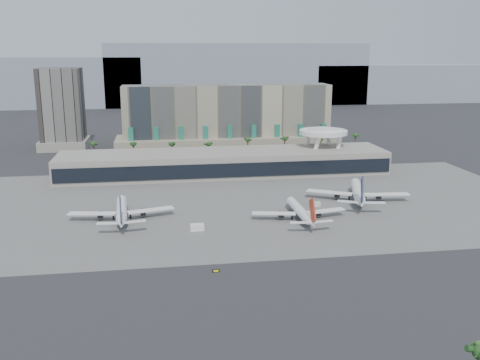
{
  "coord_description": "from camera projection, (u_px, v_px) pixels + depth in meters",
  "views": [
    {
      "loc": [
        -33.42,
        -161.39,
        63.9
      ],
      "look_at": [
        -2.47,
        40.0,
        13.78
      ],
      "focal_mm": 40.0,
      "sensor_mm": 36.0,
      "label": 1
    }
  ],
  "objects": [
    {
      "name": "ground",
      "position": [
        266.0,
        249.0,
        175.09
      ],
      "size": [
        900.0,
        900.0,
        0.0
      ],
      "primitive_type": "plane",
      "color": "#232326",
      "rests_on": "ground"
    },
    {
      "name": "apron_pad",
      "position": [
        240.0,
        203.0,
        227.87
      ],
      "size": [
        260.0,
        130.0,
        0.06
      ],
      "primitive_type": "cube",
      "color": "#5B5B59",
      "rests_on": "ground"
    },
    {
      "name": "mountain_ridge",
      "position": [
        210.0,
        79.0,
        623.17
      ],
      "size": [
        680.0,
        60.0,
        70.0
      ],
      "color": "gray",
      "rests_on": "ground"
    },
    {
      "name": "hotel",
      "position": [
        227.0,
        125.0,
        339.95
      ],
      "size": [
        140.0,
        30.0,
        42.0
      ],
      "color": "tan",
      "rests_on": "ground"
    },
    {
      "name": "office_tower",
      "position": [
        62.0,
        114.0,
        347.56
      ],
      "size": [
        30.0,
        30.0,
        52.0
      ],
      "color": "black",
      "rests_on": "ground"
    },
    {
      "name": "terminal",
      "position": [
        224.0,
        162.0,
        278.96
      ],
      "size": [
        170.0,
        32.5,
        14.5
      ],
      "color": "#9C9689",
      "rests_on": "ground"
    },
    {
      "name": "saucer_structure",
      "position": [
        323.0,
        135.0,
        290.13
      ],
      "size": [
        26.0,
        26.0,
        21.89
      ],
      "color": "white",
      "rests_on": "ground"
    },
    {
      "name": "palm_row",
      "position": [
        229.0,
        143.0,
        312.79
      ],
      "size": [
        157.8,
        2.8,
        13.1
      ],
      "color": "brown",
      "rests_on": "ground"
    },
    {
      "name": "airliner_left",
      "position": [
        122.0,
        211.0,
        204.43
      ],
      "size": [
        40.54,
        41.8,
        14.42
      ],
      "rotation": [
        0.0,
        0.0,
        0.06
      ],
      "color": "white",
      "rests_on": "ground"
    },
    {
      "name": "airliner_centre",
      "position": [
        300.0,
        211.0,
        204.9
      ],
      "size": [
        37.26,
        38.32,
        13.24
      ],
      "rotation": [
        0.0,
        0.0,
        0.01
      ],
      "color": "white",
      "rests_on": "ground"
    },
    {
      "name": "airliner_right",
      "position": [
        358.0,
        192.0,
        229.55
      ],
      "size": [
        42.76,
        44.28,
        15.74
      ],
      "rotation": [
        0.0,
        0.0,
        -0.3
      ],
      "color": "white",
      "rests_on": "ground"
    },
    {
      "name": "service_vehicle_a",
      "position": [
        197.0,
        227.0,
        192.83
      ],
      "size": [
        5.03,
        2.57,
        2.42
      ],
      "primitive_type": "cube",
      "rotation": [
        0.0,
        0.0,
        0.03
      ],
      "color": "white",
      "rests_on": "ground"
    },
    {
      "name": "service_vehicle_b",
      "position": [
        316.0,
        204.0,
        222.65
      ],
      "size": [
        3.65,
        2.39,
        1.76
      ],
      "primitive_type": "cube",
      "rotation": [
        0.0,
        0.0,
        0.13
      ],
      "color": "silver",
      "rests_on": "ground"
    },
    {
      "name": "taxiway_sign",
      "position": [
        216.0,
        271.0,
        157.06
      ],
      "size": [
        2.07,
        0.51,
        0.93
      ],
      "rotation": [
        0.0,
        0.0,
        0.1
      ],
      "color": "black",
      "rests_on": "ground"
    },
    {
      "name": "near_palm_b",
      "position": [
        479.0,
        360.0,
        94.42
      ],
      "size": [
        6.0,
        6.0,
        13.26
      ],
      "color": "brown",
      "rests_on": "ground"
    }
  ]
}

